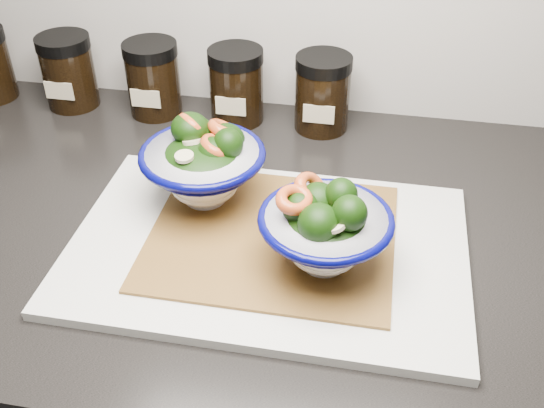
% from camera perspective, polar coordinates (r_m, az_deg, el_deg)
% --- Properties ---
extents(countertop, '(3.50, 0.60, 0.04)m').
position_cam_1_polar(countertop, '(0.83, -11.25, -1.37)').
color(countertop, black).
rests_on(countertop, cabinet).
extents(cutting_board, '(0.45, 0.30, 0.01)m').
position_cam_1_polar(cutting_board, '(0.73, -0.39, -3.97)').
color(cutting_board, silver).
rests_on(cutting_board, countertop).
extents(bamboo_mat, '(0.28, 0.24, 0.00)m').
position_cam_1_polar(bamboo_mat, '(0.74, 0.00, -2.86)').
color(bamboo_mat, olive).
rests_on(bamboo_mat, cutting_board).
extents(bowl_left, '(0.15, 0.15, 0.11)m').
position_cam_1_polar(bowl_left, '(0.77, -6.07, 3.60)').
color(bowl_left, white).
rests_on(bowl_left, bamboo_mat).
extents(bowl_right, '(0.14, 0.14, 0.10)m').
position_cam_1_polar(bowl_right, '(0.67, 4.71, -2.28)').
color(bowl_right, white).
rests_on(bowl_right, bamboo_mat).
extents(spice_jar_b, '(0.08, 0.08, 0.11)m').
position_cam_1_polar(spice_jar_b, '(1.05, -17.79, 11.26)').
color(spice_jar_b, black).
rests_on(spice_jar_b, countertop).
extents(spice_jar_c, '(0.08, 0.08, 0.11)m').
position_cam_1_polar(spice_jar_c, '(1.00, -10.62, 11.00)').
color(spice_jar_c, black).
rests_on(spice_jar_c, countertop).
extents(spice_jar_d, '(0.08, 0.08, 0.11)m').
position_cam_1_polar(spice_jar_d, '(0.96, -3.21, 10.55)').
color(spice_jar_d, black).
rests_on(spice_jar_d, countertop).
extents(spice_jar_e, '(0.08, 0.08, 0.11)m').
position_cam_1_polar(spice_jar_e, '(0.94, 4.54, 9.89)').
color(spice_jar_e, black).
rests_on(spice_jar_e, countertop).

